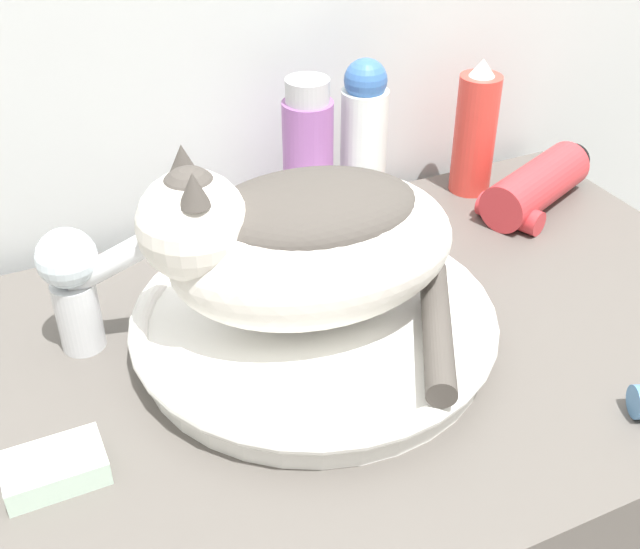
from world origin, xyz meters
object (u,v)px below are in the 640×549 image
(cat, at_px, (301,240))
(spray_bottle_trigger, at_px, (475,132))
(mouthwash_bottle, at_px, (308,160))
(soap_bar, at_px, (54,468))
(hair_dryer, at_px, (535,187))
(faucet, at_px, (78,279))
(lotion_bottle_white, at_px, (364,141))

(cat, bearing_deg, spray_bottle_trigger, -140.84)
(mouthwash_bottle, height_order, soap_bar, mouthwash_bottle)
(spray_bottle_trigger, distance_m, hair_dryer, 0.11)
(hair_dryer, height_order, soap_bar, hair_dryer)
(faucet, bearing_deg, hair_dryer, 27.58)
(mouthwash_bottle, bearing_deg, spray_bottle_trigger, 0.00)
(faucet, relative_size, soap_bar, 1.66)
(hair_dryer, bearing_deg, mouthwash_bottle, 141.82)
(cat, height_order, spray_bottle_trigger, cat)
(faucet, bearing_deg, lotion_bottle_white, 41.21)
(mouthwash_bottle, bearing_deg, faucet, -158.43)
(spray_bottle_trigger, xyz_separation_m, soap_bar, (-0.60, -0.28, -0.07))
(mouthwash_bottle, distance_m, lotion_bottle_white, 0.08)
(cat, bearing_deg, mouthwash_bottle, -108.28)
(mouthwash_bottle, xyz_separation_m, hair_dryer, (0.29, -0.08, -0.06))
(lotion_bottle_white, bearing_deg, hair_dryer, -20.11)
(spray_bottle_trigger, height_order, lotion_bottle_white, lotion_bottle_white)
(spray_bottle_trigger, height_order, hair_dryer, spray_bottle_trigger)
(lotion_bottle_white, relative_size, soap_bar, 2.48)
(faucet, height_order, lotion_bottle_white, lotion_bottle_white)
(faucet, bearing_deg, soap_bar, -87.37)
(cat, distance_m, hair_dryer, 0.42)
(mouthwash_bottle, xyz_separation_m, lotion_bottle_white, (0.07, 0.00, 0.01))
(cat, bearing_deg, lotion_bottle_white, -122.49)
(faucet, xyz_separation_m, mouthwash_bottle, (0.30, 0.12, 0.01))
(lotion_bottle_white, xyz_separation_m, hair_dryer, (0.21, -0.08, -0.07))
(cat, relative_size, mouthwash_bottle, 1.60)
(cat, relative_size, lotion_bottle_white, 1.50)
(lotion_bottle_white, distance_m, hair_dryer, 0.24)
(cat, distance_m, mouthwash_bottle, 0.23)
(mouthwash_bottle, distance_m, hair_dryer, 0.30)
(spray_bottle_trigger, relative_size, lotion_bottle_white, 0.88)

